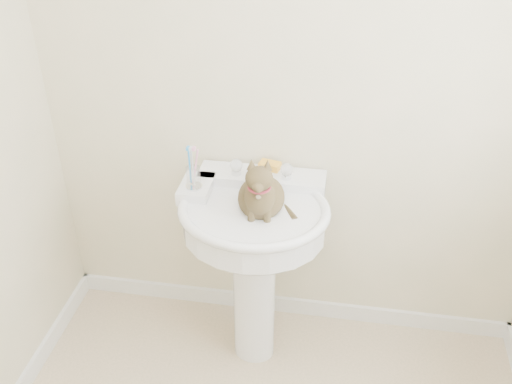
% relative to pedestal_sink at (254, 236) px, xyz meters
% --- Properties ---
extents(wall_back, '(2.20, 0.00, 2.50)m').
position_rel_pedestal_sink_xyz_m(wall_back, '(0.12, 0.29, 0.56)').
color(wall_back, beige).
rests_on(wall_back, ground).
extents(baseboard_back, '(2.20, 0.02, 0.09)m').
position_rel_pedestal_sink_xyz_m(baseboard_back, '(0.12, 0.28, -0.64)').
color(baseboard_back, white).
rests_on(baseboard_back, floor).
extents(pedestal_sink, '(0.63, 0.62, 0.87)m').
position_rel_pedestal_sink_xyz_m(pedestal_sink, '(0.00, 0.00, 0.00)').
color(pedestal_sink, white).
rests_on(pedestal_sink, floor).
extents(faucet, '(0.28, 0.12, 0.14)m').
position_rel_pedestal_sink_xyz_m(faucet, '(0.00, 0.16, 0.23)').
color(faucet, silver).
rests_on(faucet, pedestal_sink).
extents(soap_bar, '(0.10, 0.07, 0.03)m').
position_rel_pedestal_sink_xyz_m(soap_bar, '(0.03, 0.25, 0.20)').
color(soap_bar, gold).
rests_on(soap_bar, pedestal_sink).
extents(toothbrush_cup, '(0.07, 0.07, 0.19)m').
position_rel_pedestal_sink_xyz_m(toothbrush_cup, '(-0.26, 0.05, 0.24)').
color(toothbrush_cup, silver).
rests_on(toothbrush_cup, pedestal_sink).
extents(cat, '(0.21, 0.26, 0.38)m').
position_rel_pedestal_sink_xyz_m(cat, '(0.03, -0.02, 0.22)').
color(cat, '#4E3E24').
rests_on(cat, pedestal_sink).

